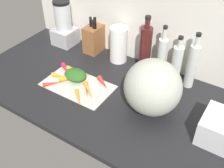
{
  "coord_description": "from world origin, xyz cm",
  "views": [
    {
      "loc": [
        62.97,
        -97.98,
        98.96
      ],
      "look_at": [
        2.39,
        -3.52,
        9.04
      ],
      "focal_mm": 43.6,
      "sensor_mm": 36.0,
      "label": 1
    }
  ],
  "objects_px": {
    "bottle_3": "(192,65)",
    "paper_towel_roll": "(118,45)",
    "bottle_2": "(177,62)",
    "carrot_6": "(52,83)",
    "blender_appliance": "(64,26)",
    "bottle_0": "(145,50)",
    "carrot_3": "(67,71)",
    "carrot_7": "(73,77)",
    "carrot_1": "(78,72)",
    "carrot_8": "(87,90)",
    "winter_squash": "(153,87)",
    "carrot_2": "(78,98)",
    "knife_block": "(94,38)",
    "carrot_5": "(103,83)",
    "carrot_4": "(60,76)",
    "carrot_0": "(89,91)",
    "cutting_board": "(78,85)",
    "bottle_1": "(161,57)"
  },
  "relations": [
    {
      "from": "winter_squash",
      "to": "bottle_0",
      "type": "bearing_deg",
      "value": 123.77
    },
    {
      "from": "carrot_3",
      "to": "carrot_7",
      "type": "xyz_separation_m",
      "value": [
        0.08,
        -0.03,
        0.0
      ]
    },
    {
      "from": "carrot_2",
      "to": "paper_towel_roll",
      "type": "distance_m",
      "value": 0.47
    },
    {
      "from": "carrot_0",
      "to": "bottle_1",
      "type": "relative_size",
      "value": 0.45
    },
    {
      "from": "carrot_0",
      "to": "carrot_7",
      "type": "bearing_deg",
      "value": 162.1
    },
    {
      "from": "knife_block",
      "to": "bottle_3",
      "type": "bearing_deg",
      "value": -1.5
    },
    {
      "from": "carrot_6",
      "to": "blender_appliance",
      "type": "height_order",
      "value": "blender_appliance"
    },
    {
      "from": "carrot_8",
      "to": "winter_squash",
      "type": "bearing_deg",
      "value": 11.69
    },
    {
      "from": "carrot_8",
      "to": "winter_squash",
      "type": "xyz_separation_m",
      "value": [
        0.36,
        0.07,
        0.13
      ]
    },
    {
      "from": "cutting_board",
      "to": "bottle_1",
      "type": "relative_size",
      "value": 1.21
    },
    {
      "from": "carrot_6",
      "to": "bottle_1",
      "type": "height_order",
      "value": "bottle_1"
    },
    {
      "from": "carrot_5",
      "to": "blender_appliance",
      "type": "xyz_separation_m",
      "value": [
        -0.5,
        0.26,
        0.11
      ]
    },
    {
      "from": "blender_appliance",
      "to": "paper_towel_roll",
      "type": "height_order",
      "value": "blender_appliance"
    },
    {
      "from": "carrot_4",
      "to": "carrot_8",
      "type": "height_order",
      "value": "carrot_4"
    },
    {
      "from": "carrot_8",
      "to": "bottle_1",
      "type": "xyz_separation_m",
      "value": [
        0.27,
        0.36,
        0.12
      ]
    },
    {
      "from": "carrot_1",
      "to": "carrot_2",
      "type": "relative_size",
      "value": 1.26
    },
    {
      "from": "carrot_3",
      "to": "bottle_1",
      "type": "relative_size",
      "value": 0.43
    },
    {
      "from": "paper_towel_roll",
      "to": "bottle_2",
      "type": "xyz_separation_m",
      "value": [
        0.38,
        0.02,
        -0.0
      ]
    },
    {
      "from": "carrot_3",
      "to": "blender_appliance",
      "type": "xyz_separation_m",
      "value": [
        -0.24,
        0.28,
        0.11
      ]
    },
    {
      "from": "blender_appliance",
      "to": "bottle_1",
      "type": "xyz_separation_m",
      "value": [
        0.73,
        0.0,
        -0.0
      ]
    },
    {
      "from": "blender_appliance",
      "to": "bottle_0",
      "type": "xyz_separation_m",
      "value": [
        0.63,
        -0.01,
        0.02
      ]
    },
    {
      "from": "carrot_7",
      "to": "paper_towel_roll",
      "type": "bearing_deg",
      "value": 71.59
    },
    {
      "from": "carrot_4",
      "to": "blender_appliance",
      "type": "height_order",
      "value": "blender_appliance"
    },
    {
      "from": "winter_squash",
      "to": "bottle_3",
      "type": "bearing_deg",
      "value": 72.11
    },
    {
      "from": "carrot_3",
      "to": "carrot_7",
      "type": "height_order",
      "value": "carrot_7"
    },
    {
      "from": "bottle_3",
      "to": "paper_towel_roll",
      "type": "bearing_deg",
      "value": 179.1
    },
    {
      "from": "winter_squash",
      "to": "carrot_4",
      "type": "bearing_deg",
      "value": -174.01
    },
    {
      "from": "bottle_2",
      "to": "carrot_6",
      "type": "bearing_deg",
      "value": -140.45
    },
    {
      "from": "carrot_4",
      "to": "carrot_7",
      "type": "relative_size",
      "value": 0.63
    },
    {
      "from": "carrot_2",
      "to": "knife_block",
      "type": "bearing_deg",
      "value": 115.97
    },
    {
      "from": "carrot_4",
      "to": "carrot_7",
      "type": "distance_m",
      "value": 0.08
    },
    {
      "from": "blender_appliance",
      "to": "bottle_2",
      "type": "distance_m",
      "value": 0.81
    },
    {
      "from": "carrot_8",
      "to": "knife_block",
      "type": "distance_m",
      "value": 0.45
    },
    {
      "from": "carrot_1",
      "to": "bottle_0",
      "type": "relative_size",
      "value": 0.45
    },
    {
      "from": "carrot_4",
      "to": "bottle_1",
      "type": "distance_m",
      "value": 0.6
    },
    {
      "from": "carrot_2",
      "to": "carrot_8",
      "type": "height_order",
      "value": "carrot_2"
    },
    {
      "from": "bottle_3",
      "to": "cutting_board",
      "type": "bearing_deg",
      "value": -146.8
    },
    {
      "from": "carrot_6",
      "to": "bottle_1",
      "type": "distance_m",
      "value": 0.65
    },
    {
      "from": "carrot_8",
      "to": "bottle_1",
      "type": "bearing_deg",
      "value": 52.53
    },
    {
      "from": "bottle_0",
      "to": "carrot_1",
      "type": "bearing_deg",
      "value": -142.37
    },
    {
      "from": "knife_block",
      "to": "carrot_1",
      "type": "bearing_deg",
      "value": -73.48
    },
    {
      "from": "carrot_5",
      "to": "carrot_3",
      "type": "bearing_deg",
      "value": -175.06
    },
    {
      "from": "carrot_5",
      "to": "bottle_0",
      "type": "bearing_deg",
      "value": 61.87
    },
    {
      "from": "carrot_3",
      "to": "carrot_4",
      "type": "relative_size",
      "value": 1.34
    },
    {
      "from": "blender_appliance",
      "to": "paper_towel_roll",
      "type": "xyz_separation_m",
      "value": [
        0.43,
        0.02,
        -0.02
      ]
    },
    {
      "from": "cutting_board",
      "to": "carrot_7",
      "type": "distance_m",
      "value": 0.06
    },
    {
      "from": "carrot_0",
      "to": "bottle_0",
      "type": "distance_m",
      "value": 0.41
    },
    {
      "from": "carrot_2",
      "to": "carrot_5",
      "type": "height_order",
      "value": "carrot_5"
    },
    {
      "from": "carrot_0",
      "to": "blender_appliance",
      "type": "height_order",
      "value": "blender_appliance"
    },
    {
      "from": "carrot_2",
      "to": "bottle_1",
      "type": "xyz_separation_m",
      "value": [
        0.27,
        0.44,
        0.11
      ]
    }
  ]
}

